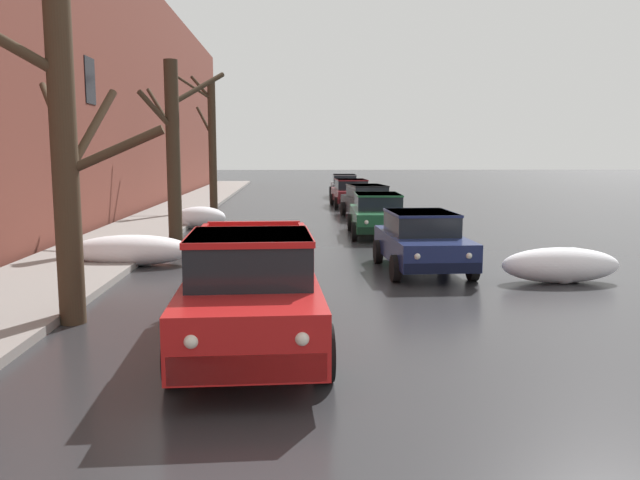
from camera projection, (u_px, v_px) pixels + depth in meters
The scene contains 14 objects.
left_sidewalk_slab at pixel (119, 242), 19.81m from camera, with size 2.99×80.00×0.16m, color gray.
brick_townhouse_facade at pixel (42, 57), 18.97m from camera, with size 0.63×80.00×11.21m.
snow_bank_near_corner_left at pixel (199, 218), 24.13m from camera, with size 1.90×1.08×0.80m.
snow_bank_mid_block_left at pixel (129, 251), 16.15m from camera, with size 3.07×1.19×0.77m.
snow_bank_near_corner_right at pixel (563, 265), 14.08m from camera, with size 2.59×0.94×0.77m.
bare_tree_second_along_sidewalk at pixel (63, 151), 10.39m from camera, with size 3.47×2.77×5.36m.
bare_tree_mid_block at pixel (174, 146), 19.96m from camera, with size 2.64×2.80×5.62m.
bare_tree_far_down_block at pixel (211, 143), 29.82m from camera, with size 1.63×2.45×6.36m.
pickup_truck_red_approaching_near_lane at pixel (252, 288), 9.34m from camera, with size 2.23×5.47×1.76m.
sedan_darkblue_parked_kerbside_close at pixel (422, 240), 15.39m from camera, with size 2.00×3.96×1.42m.
sedan_green_parked_kerbside_mid at pixel (378, 213), 22.05m from camera, with size 2.06×4.41×1.42m.
sedan_black_parked_far_down_block at pixel (368, 200), 27.78m from camera, with size 2.17×4.48×1.42m.
sedan_maroon_queued_behind_truck at pixel (351, 192), 33.48m from camera, with size 2.06×4.19×1.42m.
sedan_grey_at_far_intersection at pixel (344, 185), 40.56m from camera, with size 1.93×4.20×1.42m.
Camera 1 is at (-0.94, -1.87, 2.84)m, focal length 36.17 mm.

